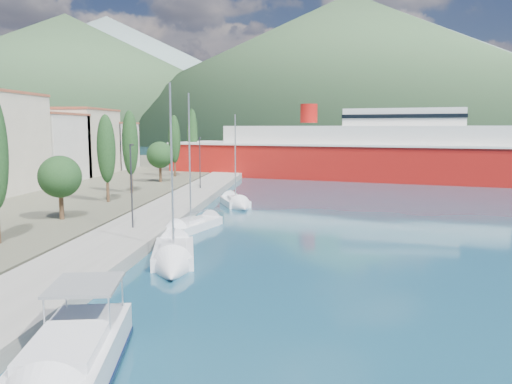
# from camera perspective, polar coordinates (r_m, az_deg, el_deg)

# --- Properties ---
(ground) EXTENTS (1400.00, 1400.00, 0.00)m
(ground) POSITION_cam_1_polar(r_m,az_deg,el_deg) (141.07, 4.07, 4.08)
(ground) COLOR navy
(quay) EXTENTS (5.00, 88.00, 0.80)m
(quay) POSITION_cam_1_polar(r_m,az_deg,el_deg) (48.98, -9.20, -1.68)
(quay) COLOR gray
(quay) RESTS_ON ground
(hills_far) EXTENTS (1480.00, 900.00, 180.00)m
(hills_far) POSITION_cam_1_polar(r_m,az_deg,el_deg) (657.36, 17.72, 13.07)
(hills_far) COLOR gray
(hills_far) RESTS_ON ground
(hills_near) EXTENTS (1010.00, 520.00, 115.00)m
(hills_near) POSITION_cam_1_polar(r_m,az_deg,el_deg) (406.64, 19.34, 12.76)
(hills_near) COLOR #365333
(hills_near) RESTS_ON ground
(town_buildings) EXTENTS (9.20, 69.20, 11.30)m
(town_buildings) POSITION_cam_1_polar(r_m,az_deg,el_deg) (67.69, -26.12, 4.54)
(town_buildings) COLOR beige
(town_buildings) RESTS_ON land_strip
(tree_row) EXTENTS (3.59, 65.60, 10.59)m
(tree_row) POSITION_cam_1_polar(r_m,az_deg,el_deg) (56.07, -14.74, 4.74)
(tree_row) COLOR #47301E
(tree_row) RESTS_ON land_strip
(lamp_posts) EXTENTS (0.15, 47.87, 6.06)m
(lamp_posts) POSITION_cam_1_polar(r_m,az_deg,el_deg) (37.20, -13.92, 1.08)
(lamp_posts) COLOR #2D2D33
(lamp_posts) RESTS_ON quay
(sailboat_near) EXTENTS (4.15, 8.38, 11.56)m
(sailboat_near) POSITION_cam_1_polar(r_m,az_deg,el_deg) (29.40, -9.50, -7.93)
(sailboat_near) COLOR silver
(sailboat_near) RESTS_ON ground
(sailboat_mid) EXTENTS (4.64, 8.21, 11.47)m
(sailboat_mid) POSITION_cam_1_polar(r_m,az_deg,el_deg) (38.40, -8.71, -4.34)
(sailboat_mid) COLOR silver
(sailboat_mid) RESTS_ON ground
(sailboat_far) EXTENTS (4.55, 7.30, 10.23)m
(sailboat_far) POSITION_cam_1_polar(r_m,az_deg,el_deg) (50.43, -2.00, -1.45)
(sailboat_far) COLOR silver
(sailboat_far) RESTS_ON ground
(ferry) EXTENTS (64.20, 29.68, 12.50)m
(ferry) POSITION_cam_1_polar(r_m,az_deg,el_deg) (81.26, 12.11, 4.22)
(ferry) COLOR #A3130F
(ferry) RESTS_ON ground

